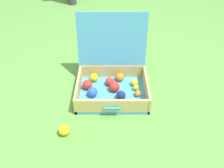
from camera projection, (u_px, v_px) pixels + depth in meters
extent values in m
plane|color=#569342|center=(112.00, 88.00, 1.76)|extent=(16.00, 16.00, 0.00)
cube|color=#4799C6|center=(112.00, 93.00, 1.69)|extent=(0.53, 0.41, 0.03)
cube|color=tan|center=(78.00, 88.00, 1.66)|extent=(0.02, 0.41, 0.13)
cube|color=tan|center=(146.00, 88.00, 1.66)|extent=(0.02, 0.41, 0.13)
cube|color=tan|center=(112.00, 107.00, 1.51)|extent=(0.49, 0.02, 0.13)
cube|color=tan|center=(112.00, 72.00, 1.81)|extent=(0.49, 0.02, 0.13)
cube|color=#4799C6|center=(112.00, 40.00, 1.68)|extent=(0.53, 0.11, 0.41)
cube|color=teal|center=(112.00, 109.00, 1.49)|extent=(0.11, 0.02, 0.02)
sphere|color=red|center=(109.00, 81.00, 1.73)|extent=(0.07, 0.07, 0.07)
sphere|color=red|center=(114.00, 87.00, 1.68)|extent=(0.08, 0.08, 0.08)
sphere|color=orange|center=(119.00, 77.00, 1.77)|extent=(0.07, 0.07, 0.07)
sphere|color=yellow|center=(94.00, 77.00, 1.77)|extent=(0.07, 0.07, 0.07)
sphere|color=yellow|center=(135.00, 88.00, 1.69)|extent=(0.04, 0.04, 0.04)
sphere|color=blue|center=(92.00, 92.00, 1.63)|extent=(0.07, 0.07, 0.07)
sphere|color=red|center=(87.00, 85.00, 1.70)|extent=(0.07, 0.07, 0.07)
sphere|color=#CCDB38|center=(134.00, 82.00, 1.73)|extent=(0.06, 0.06, 0.06)
sphere|color=orange|center=(137.00, 94.00, 1.64)|extent=(0.05, 0.05, 0.05)
sphere|color=navy|center=(120.00, 95.00, 1.61)|extent=(0.07, 0.07, 0.07)
sphere|color=yellow|center=(63.00, 130.00, 1.40)|extent=(0.07, 0.07, 0.07)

